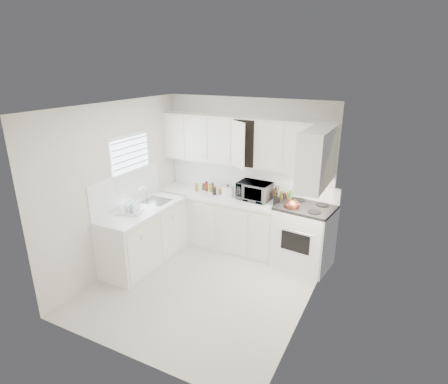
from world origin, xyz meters
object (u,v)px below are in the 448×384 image
Objects in this scene: stove at (305,228)px; rice_cooker at (228,190)px; utensil_crock at (277,196)px; microwave at (254,189)px; dish_rack at (129,206)px; tea_kettle at (292,205)px.

rice_cooker is (-1.37, 0.03, 0.40)m from stove.
utensil_crock is at bearing -168.06° from stove.
microwave is 2.05m from dish_rack.
rice_cooker is 0.58× the size of utensil_crock.
microwave reaches higher than dish_rack.
utensil_crock reaches higher than microwave.
utensil_crock is (-0.47, -0.04, 0.48)m from stove.
tea_kettle is 0.78m from microwave.
dish_rack is at bearing -146.74° from utensil_crock.
rice_cooker is (-1.19, 0.19, -0.01)m from tea_kettle.
rice_cooker is (-0.46, -0.07, -0.08)m from microwave.
utensil_crock is at bearing 168.97° from tea_kettle.
utensil_crock is 2.31m from dish_rack.
microwave is at bearing 24.06° from dish_rack.
tea_kettle is at bearing 8.05° from dish_rack.
dish_rack is at bearing -132.56° from microwave.
utensil_crock is at bearing 9.55° from rice_cooker.
rice_cooker is at bearing -177.94° from tea_kettle.
utensil_crock is 1.00× the size of dish_rack.
tea_kettle is at bearing 5.06° from rice_cooker.
stove is 0.67m from utensil_crock.
rice_cooker is at bearing 33.17° from dish_rack.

